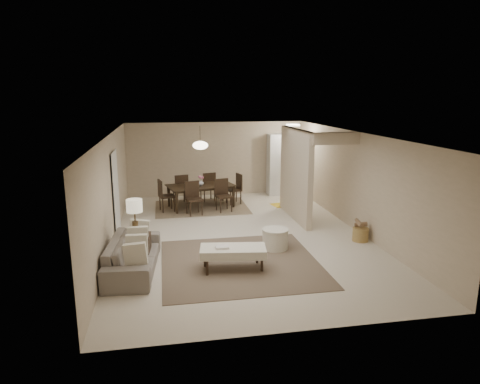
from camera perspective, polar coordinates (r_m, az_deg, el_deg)
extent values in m
plane|color=beige|center=(10.64, -0.05, -5.77)|extent=(9.00, 9.00, 0.00)
plane|color=white|center=(10.13, -0.06, 7.75)|extent=(9.00, 9.00, 0.00)
plane|color=#BAA98D|center=(14.69, -3.20, 4.42)|extent=(6.00, 0.00, 6.00)
plane|color=#BAA98D|center=(10.23, -16.83, 0.16)|extent=(0.00, 9.00, 9.00)
plane|color=#BAA98D|center=(11.23, 15.18, 1.37)|extent=(0.00, 9.00, 9.00)
cube|color=#BAA98D|center=(11.94, 7.40, 2.37)|extent=(0.15, 2.50, 2.50)
cube|color=black|center=(10.85, -16.26, -0.34)|extent=(0.04, 0.90, 2.04)
cube|color=silver|center=(14.86, 6.02, 3.69)|extent=(1.20, 0.55, 2.10)
cylinder|color=white|center=(13.78, 7.08, 8.85)|extent=(0.44, 0.44, 0.05)
cube|color=brown|center=(8.96, 0.03, -9.40)|extent=(3.20, 3.20, 0.01)
imported|color=gray|center=(8.75, -14.06, -8.14)|extent=(2.29, 1.05, 0.65)
cube|color=beige|center=(8.52, -0.94, -7.93)|extent=(1.36, 0.77, 0.17)
cylinder|color=black|center=(8.34, -4.40, -10.15)|extent=(0.05, 0.05, 0.29)
cylinder|color=black|center=(8.51, 2.93, -9.66)|extent=(0.05, 0.05, 0.29)
cylinder|color=black|center=(8.74, -4.70, -9.06)|extent=(0.05, 0.05, 0.29)
cylinder|color=black|center=(8.90, 2.29, -8.62)|extent=(0.05, 0.05, 0.29)
cube|color=black|center=(9.09, -13.60, -7.47)|extent=(0.59, 0.59, 0.60)
cylinder|color=#4B3820|center=(8.95, -13.75, -4.76)|extent=(0.12, 0.12, 0.30)
cylinder|color=#4B3820|center=(8.87, -13.85, -3.04)|extent=(0.03, 0.03, 0.26)
cylinder|color=beige|center=(8.82, -13.92, -1.79)|extent=(0.32, 0.32, 0.26)
cylinder|color=beige|center=(9.69, 4.72, -6.27)|extent=(0.60, 0.60, 0.46)
cylinder|color=olive|center=(10.59, 15.76, -5.47)|extent=(0.48, 0.48, 0.32)
cube|color=#736347|center=(13.26, -5.15, -2.03)|extent=(2.80, 2.10, 0.01)
imported|color=black|center=(13.17, -5.18, -0.59)|extent=(2.19, 1.54, 0.70)
imported|color=silver|center=(13.08, -5.21, 1.26)|extent=(0.17, 0.17, 0.17)
cube|color=yellow|center=(13.61, 6.14, -1.66)|extent=(0.98, 0.72, 0.01)
cylinder|color=#4B3820|center=(12.87, -5.35, 7.67)|extent=(0.02, 0.02, 0.50)
ellipsoid|color=#FFEAC6|center=(12.90, -5.32, 6.21)|extent=(0.46, 0.46, 0.25)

